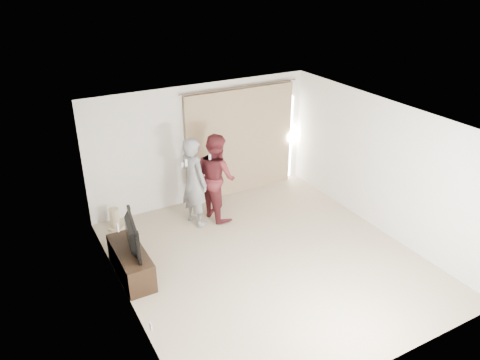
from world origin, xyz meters
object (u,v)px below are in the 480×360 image
tv (128,235)px  person_man (194,182)px  tv_console (131,262)px  person_woman (216,176)px

tv → person_man: (1.66, 1.08, 0.12)m
tv_console → person_man: 2.09m
tv → person_woman: size_ratio=0.55×
tv → person_man: size_ratio=0.54×
tv_console → person_woman: bearing=27.2°
person_woman → person_man: bearing=-175.5°
tv_console → person_woman: size_ratio=0.73×
person_man → person_woman: size_ratio=1.01×
tv → person_woman: person_woman is taller
person_man → tv_console: bearing=-147.0°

